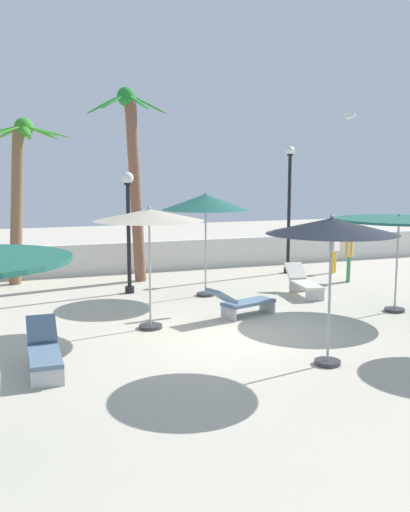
# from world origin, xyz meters

# --- Properties ---
(ground_plane) EXTENTS (56.00, 56.00, 0.00)m
(ground_plane) POSITION_xyz_m (0.00, 0.00, 0.00)
(ground_plane) COLOR beige
(boundary_wall) EXTENTS (25.20, 0.30, 1.09)m
(boundary_wall) POSITION_xyz_m (0.00, 9.39, 0.55)
(boundary_wall) COLOR silver
(boundary_wall) RESTS_ON ground_plane
(patio_umbrella_0) EXTENTS (3.16, 3.16, 2.55)m
(patio_umbrella_0) POSITION_xyz_m (4.51, 1.25, 2.29)
(patio_umbrella_0) COLOR #333338
(patio_umbrella_0) RESTS_ON ground_plane
(patio_umbrella_2) EXTENTS (2.54, 2.54, 3.01)m
(patio_umbrella_2) POSITION_xyz_m (0.54, 4.73, 2.72)
(patio_umbrella_2) COLOR #333338
(patio_umbrella_2) RESTS_ON ground_plane
(patio_umbrella_4) EXTENTS (2.41, 2.41, 2.82)m
(patio_umbrella_4) POSITION_xyz_m (0.63, -1.74, 2.58)
(patio_umbrella_4) COLOR #333338
(patio_umbrella_4) RESTS_ON ground_plane
(patio_umbrella_5) EXTENTS (2.50, 2.50, 2.82)m
(patio_umbrella_5) POSITION_xyz_m (-1.87, 1.83, 2.59)
(patio_umbrella_5) COLOR #333338
(patio_umbrella_5) RESTS_ON ground_plane
(palm_tree_0) EXTENTS (2.87, 2.87, 5.29)m
(palm_tree_0) POSITION_xyz_m (-4.39, 8.47, 3.32)
(palm_tree_0) COLOR brown
(palm_tree_0) RESTS_ON ground_plane
(palm_tree_2) EXTENTS (2.58, 2.65, 6.27)m
(palm_tree_2) POSITION_xyz_m (-0.90, 7.64, 3.75)
(palm_tree_2) COLOR brown
(palm_tree_2) RESTS_ON ground_plane
(lamp_post_0) EXTENTS (0.30, 0.30, 4.49)m
(lamp_post_0) POSITION_xyz_m (4.64, 7.35, 2.44)
(lamp_post_0) COLOR black
(lamp_post_0) RESTS_ON ground_plane
(lamp_post_1) EXTENTS (0.35, 0.35, 3.60)m
(lamp_post_1) POSITION_xyz_m (-1.47, 5.86, 2.17)
(lamp_post_1) COLOR black
(lamp_post_1) RESTS_ON ground_plane
(lounge_chair_0) EXTENTS (1.94, 1.09, 0.83)m
(lounge_chair_0) POSITION_xyz_m (0.51, 2.03, 0.40)
(lounge_chair_0) COLOR #B7B7BC
(lounge_chair_0) RESTS_ON ground_plane
(lounge_chair_1) EXTENTS (0.58, 1.88, 0.83)m
(lounge_chair_1) POSITION_xyz_m (-4.40, -0.28, 0.40)
(lounge_chair_1) COLOR #B7B7BC
(lounge_chair_1) RESTS_ON ground_plane
(lounge_chair_2) EXTENTS (0.80, 1.94, 0.84)m
(lounge_chair_2) POSITION_xyz_m (3.29, 3.87, 0.39)
(lounge_chair_2) COLOR #B7B7BC
(lounge_chair_2) RESTS_ON ground_plane
(guest_1) EXTENTS (0.50, 0.38, 1.60)m
(guest_1) POSITION_xyz_m (6.16, 6.75, 0.96)
(guest_1) COLOR gold
(guest_1) RESTS_ON ground_plane
(guest_3) EXTENTS (0.41, 0.46, 1.68)m
(guest_3) POSITION_xyz_m (5.71, 5.14, 1.02)
(guest_3) COLOR #3F8C59
(guest_3) RESTS_ON ground_plane
(seagull_0) EXTENTS (1.32, 0.39, 0.16)m
(seagull_0) POSITION_xyz_m (4.72, 3.90, 5.20)
(seagull_0) COLOR white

